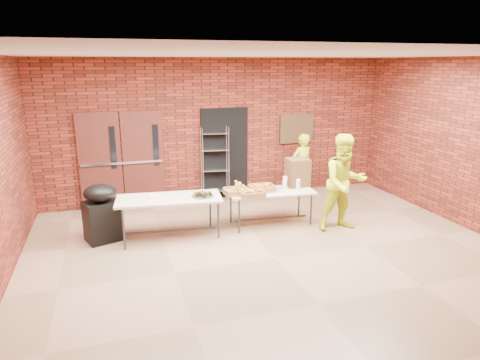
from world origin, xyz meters
name	(u,v)px	position (x,y,z in m)	size (l,w,h in m)	color
room	(278,163)	(0.00, 0.00, 1.60)	(8.08, 7.08, 3.28)	brown
double_doors	(122,160)	(-2.20, 3.44, 1.05)	(1.78, 0.12, 2.10)	#441A13
dark_doorway	(225,154)	(0.10, 3.46, 1.05)	(1.10, 0.06, 2.10)	black
bronze_plaque	(297,129)	(1.90, 3.45, 1.55)	(0.85, 0.04, 0.70)	#3C2A18
wire_rack	(215,164)	(-0.17, 3.32, 0.85)	(0.62, 0.21, 1.70)	#B2B3B9
table_left	(169,201)	(-1.51, 1.39, 0.70)	(1.93, 0.98, 0.76)	beige
table_right	(271,194)	(0.48, 1.48, 0.62)	(1.71, 0.82, 0.68)	beige
basket_bananas	(236,191)	(-0.23, 1.48, 0.74)	(0.44, 0.34, 0.14)	#9B6E3E
basket_oranges	(262,188)	(0.31, 1.52, 0.74)	(0.47, 0.36, 0.15)	#9B6E3E
basket_apples	(252,193)	(0.01, 1.26, 0.74)	(0.44, 0.34, 0.14)	#9B6E3E
muffin_tray	(203,194)	(-0.91, 1.30, 0.81)	(0.40, 0.40, 0.10)	#154F1E
napkin_box	(154,197)	(-1.77, 1.44, 0.79)	(0.18, 0.12, 0.06)	silver
coffee_dispenser	(297,172)	(1.11, 1.66, 0.96)	(0.42, 0.38, 0.56)	brown
cup_stack_front	(284,186)	(0.72, 1.38, 0.79)	(0.07, 0.07, 0.22)	silver
cup_stack_mid	(298,185)	(0.98, 1.32, 0.80)	(0.08, 0.08, 0.23)	silver
cup_stack_back	(285,183)	(0.78, 1.51, 0.81)	(0.09, 0.09, 0.26)	silver
covered_grill	(102,213)	(-2.67, 1.63, 0.52)	(0.69, 0.64, 1.04)	black
volunteer_woman	(302,166)	(1.80, 2.89, 0.76)	(0.55, 0.36, 1.52)	#C7D517
volunteer_man	(344,183)	(1.69, 0.83, 0.92)	(0.89, 0.69, 1.83)	#C7D517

